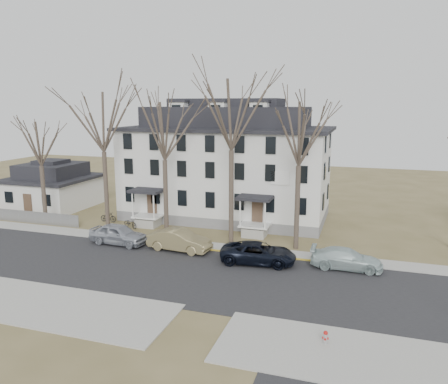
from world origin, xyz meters
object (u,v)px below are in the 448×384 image
(tree_far_left, at_px, (102,117))
(fire_hydrant, at_px, (325,338))
(car_white, at_px, (346,259))
(tree_bungalow, at_px, (39,141))
(tree_center, at_px, (232,109))
(bicycle_left, at_px, (130,223))
(car_silver, at_px, (118,235))
(bicycle_right, at_px, (108,217))
(boarding_house, at_px, (226,165))
(tree_mid_left, at_px, (164,127))
(small_house, at_px, (53,188))
(car_navy, at_px, (258,253))
(car_tan, at_px, (179,241))
(tree_mid_right, at_px, (300,129))

(tree_far_left, height_order, fire_hydrant, tree_far_left)
(car_white, bearing_deg, tree_bungalow, 82.40)
(tree_center, distance_m, bicycle_left, 14.79)
(car_silver, bearing_deg, bicycle_right, 42.77)
(car_white, xyz_separation_m, bicycle_right, (-23.01, 5.73, -0.21))
(tree_far_left, bearing_deg, bicycle_left, 31.24)
(boarding_house, distance_m, tree_far_left, 13.12)
(tree_mid_left, bearing_deg, small_house, 159.97)
(car_silver, xyz_separation_m, car_navy, (12.13, -0.78, -0.09))
(tree_center, bearing_deg, car_tan, -132.97)
(bicycle_left, bearing_deg, car_silver, -138.09)
(car_tan, distance_m, car_white, 12.83)
(tree_center, height_order, bicycle_right, tree_center)
(tree_mid_left, height_order, car_navy, tree_mid_left)
(boarding_house, xyz_separation_m, tree_mid_right, (8.50, -8.15, 4.22))
(small_house, relative_size, tree_bungalow, 0.81)
(tree_far_left, bearing_deg, boarding_house, 42.18)
(tree_bungalow, height_order, car_navy, tree_bungalow)
(fire_hydrant, bearing_deg, bicycle_right, 143.92)
(small_house, distance_m, bicycle_left, 13.86)
(tree_center, bearing_deg, bicycle_right, 170.33)
(small_house, height_order, tree_mid_left, tree_mid_left)
(fire_hydrant, bearing_deg, boarding_house, 118.50)
(bicycle_right, bearing_deg, fire_hydrant, -127.37)
(car_silver, bearing_deg, tree_far_left, 46.75)
(tree_far_left, height_order, tree_mid_left, tree_far_left)
(tree_mid_left, xyz_separation_m, car_navy, (9.39, -4.29, -8.84))
(bicycle_right, bearing_deg, car_silver, -142.38)
(tree_mid_left, bearing_deg, bicycle_right, 162.88)
(tree_center, distance_m, car_navy, 11.68)
(boarding_house, bearing_deg, car_navy, -62.81)
(boarding_house, relative_size, tree_bungalow, 1.93)
(tree_bungalow, distance_m, car_white, 29.73)
(small_house, bearing_deg, tree_bungalow, -57.16)
(tree_far_left, xyz_separation_m, car_tan, (8.76, -3.47, -9.50))
(tree_mid_right, bearing_deg, car_navy, -116.16)
(tree_mid_left, distance_m, car_white, 18.27)
(boarding_house, distance_m, tree_mid_right, 12.51)
(car_silver, relative_size, bicycle_left, 2.75)
(tree_center, bearing_deg, tree_bungalow, 180.00)
(car_navy, bearing_deg, car_tan, 77.32)
(bicycle_left, bearing_deg, tree_mid_right, -70.28)
(boarding_house, height_order, car_navy, boarding_house)
(car_white, distance_m, fire_hydrant, 10.69)
(small_house, xyz_separation_m, tree_mid_right, (28.50, -6.20, 7.35))
(tree_bungalow, bearing_deg, car_navy, -10.85)
(boarding_house, xyz_separation_m, tree_center, (3.00, -8.15, 5.71))
(boarding_house, bearing_deg, tree_mid_left, -110.20)
(car_navy, bearing_deg, tree_bungalow, 73.50)
(boarding_house, relative_size, bicycle_left, 11.47)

